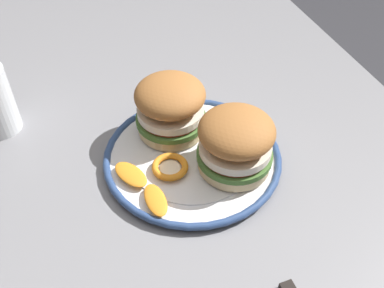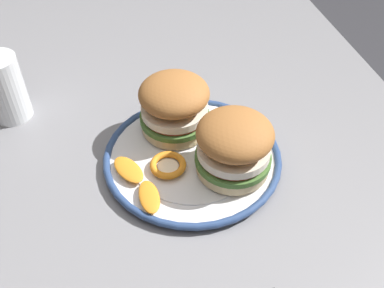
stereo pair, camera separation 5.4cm
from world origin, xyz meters
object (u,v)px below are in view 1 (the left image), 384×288
sandwich_half_left (170,106)px  sandwich_half_right (236,142)px  dining_table (185,179)px  dinner_plate (192,157)px

sandwich_half_left → sandwich_half_right: same height
dining_table → sandwich_half_right: (0.09, 0.05, 0.16)m
dining_table → dinner_plate: 0.11m
dining_table → sandwich_half_left: size_ratio=8.81×
dinner_plate → sandwich_half_left: (-0.07, -0.01, 0.06)m
dinner_plate → sandwich_half_right: bearing=50.0°
dinner_plate → sandwich_half_left: size_ratio=1.83×
sandwich_half_left → sandwich_half_right: bearing=30.2°
sandwich_half_left → sandwich_half_right: (0.12, 0.07, 0.00)m
dinner_plate → sandwich_half_right: 0.09m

